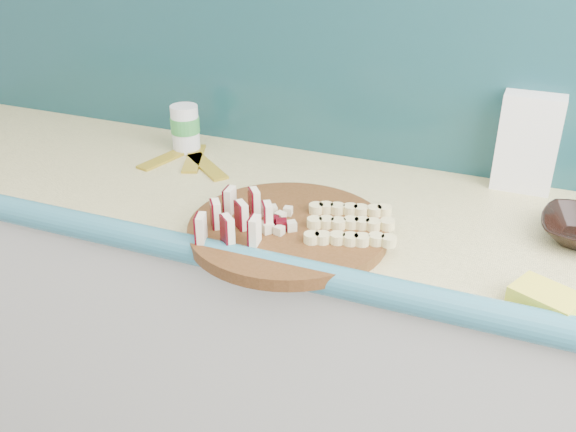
{
  "coord_description": "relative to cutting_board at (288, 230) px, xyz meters",
  "views": [
    {
      "loc": [
        0.74,
        0.26,
        1.57
      ],
      "look_at": [
        0.31,
        1.33,
        0.96
      ],
      "focal_mm": 40.0,
      "sensor_mm": 36.0,
      "label": 1
    }
  ],
  "objects": [
    {
      "name": "banana_slices",
      "position": [
        0.12,
        0.04,
        0.02
      ],
      "size": [
        0.21,
        0.19,
        0.02
      ],
      "color": "#E8D88E",
      "rests_on": "cutting_board"
    },
    {
      "name": "banana_peel",
      "position": [
        -0.38,
        0.26,
        -0.01
      ],
      "size": [
        0.25,
        0.21,
        0.01
      ],
      "rotation": [
        0.0,
        0.0,
        0.2
      ],
      "color": "gold",
      "rests_on": "kitchen_counter"
    },
    {
      "name": "sponge",
      "position": [
        0.5,
        -0.07,
        0.0
      ],
      "size": [
        0.13,
        0.12,
        0.03
      ],
      "primitive_type": "cube",
      "rotation": [
        0.0,
        0.0,
        -0.43
      ],
      "color": "#FFF743",
      "rests_on": "kitchen_counter"
    },
    {
      "name": "cutting_board",
      "position": [
        0.0,
        0.0,
        0.0
      ],
      "size": [
        0.51,
        0.51,
        0.03
      ],
      "primitive_type": "cylinder",
      "rotation": [
        0.0,
        0.0,
        0.29
      ],
      "color": "#41250D",
      "rests_on": "kitchen_counter"
    },
    {
      "name": "apple_chunks",
      "position": [
        -0.02,
        -0.01,
        0.02
      ],
      "size": [
        0.07,
        0.06,
        0.02
      ],
      "color": "beige",
      "rests_on": "cutting_board"
    },
    {
      "name": "canister",
      "position": [
        -0.43,
        0.33,
        0.05
      ],
      "size": [
        0.08,
        0.08,
        0.13
      ],
      "rotation": [
        0.0,
        0.0,
        0.13
      ],
      "color": "white",
      "rests_on": "kitchen_counter"
    },
    {
      "name": "backsplash",
      "position": [
        -0.21,
        0.46,
        0.24
      ],
      "size": [
        2.2,
        0.02,
        0.5
      ],
      "primitive_type": "cube",
      "color": "teal",
      "rests_on": "kitchen_counter"
    },
    {
      "name": "apple_wedges",
      "position": [
        -0.09,
        -0.06,
        0.04
      ],
      "size": [
        0.13,
        0.18,
        0.06
      ],
      "color": "#FDEDCA",
      "rests_on": "cutting_board"
    },
    {
      "name": "kitchen_counter",
      "position": [
        -0.21,
        0.17,
        -0.47
      ],
      "size": [
        2.2,
        0.63,
        0.91
      ],
      "color": "beige",
      "rests_on": "ground"
    },
    {
      "name": "flour_bag",
      "position": [
        0.43,
        0.43,
        0.1
      ],
      "size": [
        0.13,
        0.1,
        0.23
      ],
      "primitive_type": "cube",
      "rotation": [
        0.0,
        0.0,
        -0.01
      ],
      "color": "white",
      "rests_on": "kitchen_counter"
    }
  ]
}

